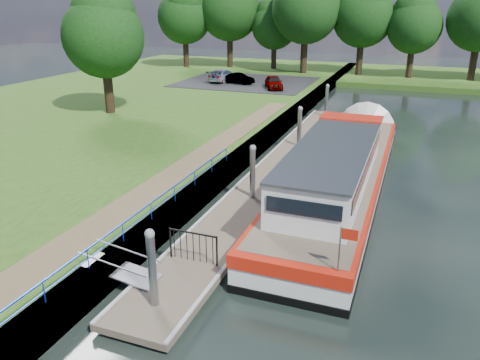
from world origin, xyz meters
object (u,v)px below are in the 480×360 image
at_px(barge, 341,170).
at_px(car_b, 239,78).
at_px(car_a, 274,82).
at_px(car_c, 223,75).
at_px(pontoon, 279,171).

height_order(barge, car_b, barge).
distance_m(barge, car_b, 28.73).
height_order(car_a, car_b, car_a).
bearing_deg(barge, car_a, 114.55).
relative_size(barge, car_b, 6.31).
height_order(car_a, car_c, car_c).
bearing_deg(car_a, barge, -90.31).
bearing_deg(barge, car_c, 123.78).
xyz_separation_m(pontoon, car_a, (-6.93, 21.83, 1.29)).
relative_size(barge, car_a, 5.61).
xyz_separation_m(barge, car_b, (-14.85, 24.59, 0.30)).
bearing_deg(car_b, barge, -136.77).
bearing_deg(pontoon, barge, -18.64).
bearing_deg(car_a, car_c, 134.43).
xyz_separation_m(car_b, car_c, (-2.21, 0.92, 0.11)).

